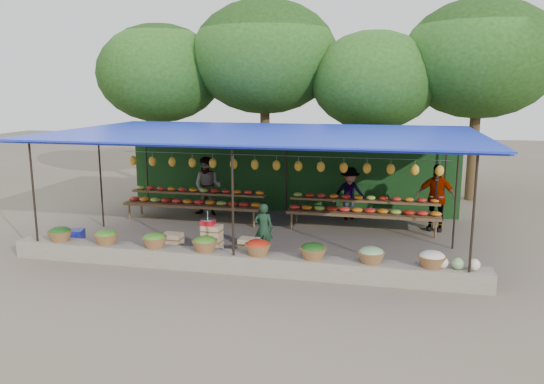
% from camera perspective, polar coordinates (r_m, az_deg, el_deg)
% --- Properties ---
extents(ground, '(60.00, 60.00, 0.00)m').
position_cam_1_polar(ground, '(14.29, -0.74, -4.83)').
color(ground, '#635A49').
rests_on(ground, ground).
extents(stone_curb, '(10.60, 0.55, 0.40)m').
position_cam_1_polar(stone_curb, '(11.70, -3.93, -7.51)').
color(stone_curb, '#6B6356').
rests_on(stone_curb, ground).
extents(stall_canopy, '(10.80, 6.60, 2.82)m').
position_cam_1_polar(stall_canopy, '(13.85, -0.71, 5.97)').
color(stall_canopy, black).
rests_on(stall_canopy, ground).
extents(produce_baskets, '(8.98, 0.58, 0.34)m').
position_cam_1_polar(produce_baskets, '(11.61, -4.43, -5.76)').
color(produce_baskets, brown).
rests_on(produce_baskets, stone_curb).
extents(netting_backdrop, '(10.60, 0.06, 2.50)m').
position_cam_1_polar(netting_backdrop, '(17.03, 1.74, 2.08)').
color(netting_backdrop, '#1A3F16').
rests_on(netting_backdrop, ground).
extents(tree_row, '(16.51, 5.50, 7.12)m').
position_cam_1_polar(tree_row, '(19.64, 4.99, 13.37)').
color(tree_row, '#322512').
rests_on(tree_row, ground).
extents(fruit_table_left, '(4.21, 0.95, 0.93)m').
position_cam_1_polar(fruit_table_left, '(16.12, -8.24, -0.87)').
color(fruit_table_left, '#4F3A1F').
rests_on(fruit_table_left, ground).
extents(fruit_table_right, '(4.21, 0.95, 0.93)m').
position_cam_1_polar(fruit_table_right, '(15.09, 9.78, -1.75)').
color(fruit_table_right, '#4F3A1F').
rests_on(fruit_table_right, ground).
extents(crate_counter, '(2.37, 0.36, 0.77)m').
position_cam_1_polar(crate_counter, '(12.65, -6.57, -5.58)').
color(crate_counter, '#A17F5C').
rests_on(crate_counter, ground).
extents(weighing_scale, '(0.33, 0.33, 0.35)m').
position_cam_1_polar(weighing_scale, '(12.52, -6.92, -3.18)').
color(weighing_scale, red).
rests_on(weighing_scale, crate_counter).
extents(vendor_seated, '(0.48, 0.34, 1.25)m').
position_cam_1_polar(vendor_seated, '(12.68, -0.92, -3.98)').
color(vendor_seated, '#173320').
rests_on(vendor_seated, ground).
extents(customer_left, '(0.92, 0.73, 1.84)m').
position_cam_1_polar(customer_left, '(16.58, -6.92, 0.61)').
color(customer_left, slate).
rests_on(customer_left, ground).
extents(customer_mid, '(1.16, 0.89, 1.59)m').
position_cam_1_polar(customer_mid, '(16.16, 8.35, -0.16)').
color(customer_mid, slate).
rests_on(customer_mid, ground).
extents(customer_right, '(1.17, 0.67, 1.87)m').
position_cam_1_polar(customer_right, '(15.41, 17.21, -0.56)').
color(customer_right, slate).
rests_on(customer_right, ground).
extents(blue_crate_front, '(0.66, 0.55, 0.34)m').
position_cam_1_polar(blue_crate_front, '(14.63, -20.70, -4.49)').
color(blue_crate_front, navy).
rests_on(blue_crate_front, ground).
extents(blue_crate_back, '(0.57, 0.46, 0.30)m').
position_cam_1_polar(blue_crate_back, '(14.44, -21.61, -4.85)').
color(blue_crate_back, navy).
rests_on(blue_crate_back, ground).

